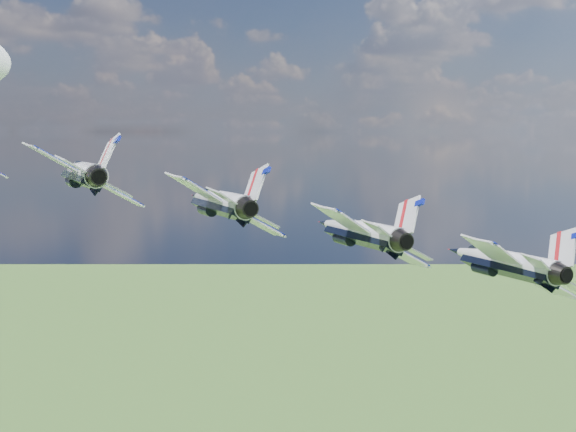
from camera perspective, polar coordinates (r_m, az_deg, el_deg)
jet_1 at (r=78.27m, az=-14.44°, el=3.01°), size 15.93×19.23×10.03m
jet_2 at (r=75.11m, az=-4.96°, el=1.05°), size 15.93×19.23×10.03m
jet_3 at (r=74.23m, az=5.02°, el=-1.06°), size 15.93×19.23×10.03m
jet_4 at (r=75.73m, az=14.94°, el=-3.11°), size 15.93×19.23×10.03m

